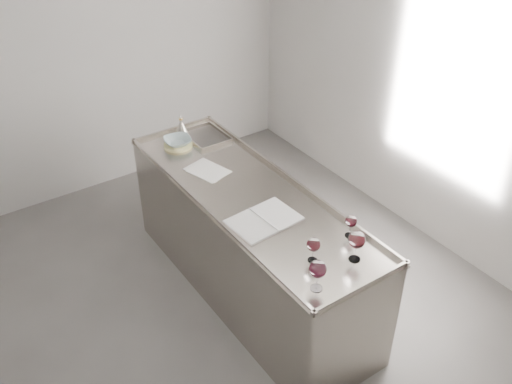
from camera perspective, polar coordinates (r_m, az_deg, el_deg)
room_shell at (r=3.46m, az=-4.85°, el=1.12°), size 4.54×5.04×2.84m
counter at (r=4.43m, az=-0.66°, el=-5.21°), size 0.77×2.42×0.97m
wine_glass_left at (r=3.30m, az=6.20°, el=-7.73°), size 0.11×0.11×0.21m
wine_glass_middle at (r=3.51m, az=5.77°, el=-5.30°), size 0.09×0.09×0.17m
wine_glass_right at (r=3.54m, az=10.04°, el=-4.80°), size 0.11×0.11×0.21m
wine_glass_small at (r=3.74m, az=9.48°, el=-2.96°), size 0.08×0.08×0.16m
notebook at (r=3.88m, az=0.78°, el=-2.82°), size 0.48×0.35×0.02m
loose_paper_top at (r=4.44m, az=-4.87°, el=2.18°), size 0.30×0.37×0.00m
loose_paper_under at (r=4.42m, az=-4.81°, el=2.08°), size 0.29×0.34×0.00m
trivet at (r=4.79m, az=-7.80°, el=4.67°), size 0.31×0.31×0.02m
ceramic_bowl at (r=4.77m, az=-7.83°, el=5.06°), size 0.26×0.26×0.05m
wine_funnel at (r=4.94m, az=-7.45°, el=6.32°), size 0.13×0.13×0.20m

